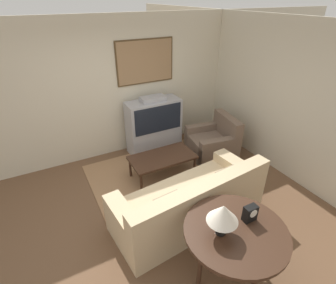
% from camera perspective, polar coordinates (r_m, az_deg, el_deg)
% --- Properties ---
extents(ground_plane, '(12.00, 12.00, 0.00)m').
position_cam_1_polar(ground_plane, '(4.21, -2.69, -15.48)').
color(ground_plane, brown).
extents(wall_back, '(12.00, 0.10, 2.70)m').
position_cam_1_polar(wall_back, '(5.25, -13.16, 10.87)').
color(wall_back, beige).
rests_on(wall_back, ground_plane).
extents(wall_right, '(0.06, 12.00, 2.70)m').
position_cam_1_polar(wall_right, '(4.99, 25.56, 7.58)').
color(wall_right, beige).
rests_on(wall_right, ground_plane).
extents(area_rug, '(2.37, 1.81, 0.01)m').
position_cam_1_polar(area_rug, '(4.99, -2.64, -7.01)').
color(area_rug, '#99704C').
rests_on(area_rug, ground_plane).
extents(tv, '(1.11, 0.47, 1.21)m').
position_cam_1_polar(tv, '(5.49, -3.11, 3.58)').
color(tv, '#9E9EA3').
rests_on(tv, ground_plane).
extents(couch, '(2.32, 1.14, 0.87)m').
position_cam_1_polar(couch, '(3.94, 4.88, -13.10)').
color(couch, '#CCB289').
rests_on(couch, ground_plane).
extents(armchair, '(0.97, 0.98, 0.85)m').
position_cam_1_polar(armchair, '(5.48, 9.80, -0.27)').
color(armchair, brown).
rests_on(armchair, ground_plane).
extents(coffee_table, '(1.16, 0.62, 0.43)m').
position_cam_1_polar(coffee_table, '(4.73, -1.24, -3.57)').
color(coffee_table, '#3D2619').
rests_on(coffee_table, ground_plane).
extents(console_table, '(1.13, 1.13, 0.78)m').
position_cam_1_polar(console_table, '(3.09, 14.50, -18.90)').
color(console_table, '#3D2619').
rests_on(console_table, ground_plane).
extents(table_lamp, '(0.33, 0.33, 0.38)m').
position_cam_1_polar(table_lamp, '(2.78, 11.88, -15.01)').
color(table_lamp, black).
rests_on(table_lamp, console_table).
extents(mantel_clock, '(0.15, 0.10, 0.19)m').
position_cam_1_polar(mantel_clock, '(3.12, 17.45, -14.58)').
color(mantel_clock, black).
rests_on(mantel_clock, console_table).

